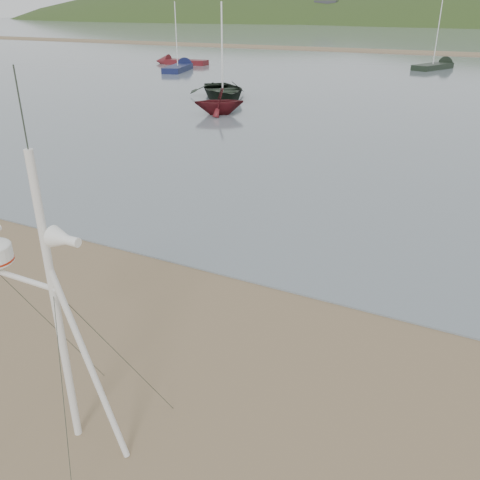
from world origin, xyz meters
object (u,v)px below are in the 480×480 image
at_px(boat_red, 219,89).
at_px(dinghy_red_far, 174,62).
at_px(sailboat_blue_near, 183,66).
at_px(mast_rig, 60,365).
at_px(sailboat_dark_mid, 442,65).
at_px(boat_dark, 222,56).

bearing_deg(boat_red, dinghy_red_far, -174.44).
xyz_separation_m(boat_red, sailboat_blue_near, (-14.48, 18.37, -1.10)).
height_order(mast_rig, boat_red, mast_rig).
relative_size(sailboat_dark_mid, sailboat_blue_near, 1.02).
bearing_deg(boat_dark, dinghy_red_far, 90.08).
xyz_separation_m(boat_dark, sailboat_blue_near, (-12.02, 13.57, -2.36)).
bearing_deg(dinghy_red_far, mast_rig, -57.41).
bearing_deg(sailboat_dark_mid, boat_red, -103.88).
relative_size(dinghy_red_far, sailboat_dark_mid, 0.89).
bearing_deg(boat_red, sailboat_blue_near, -175.42).
height_order(mast_rig, sailboat_dark_mid, sailboat_dark_mid).
relative_size(mast_rig, boat_red, 1.83).
bearing_deg(boat_dark, sailboat_blue_near, 89.60).
bearing_deg(sailboat_blue_near, mast_rig, -58.64).
height_order(boat_red, dinghy_red_far, boat_red).
bearing_deg(dinghy_red_far, boat_red, -50.76).
distance_m(boat_red, sailboat_dark_mid, 32.14).
height_order(boat_red, sailboat_blue_near, sailboat_blue_near).
bearing_deg(sailboat_blue_near, dinghy_red_far, 133.65).
height_order(boat_dark, sailboat_dark_mid, sailboat_dark_mid).
bearing_deg(dinghy_red_far, boat_dark, -47.99).
xyz_separation_m(boat_red, dinghy_red_far, (-18.07, 22.13, -1.11)).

